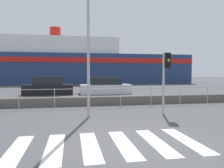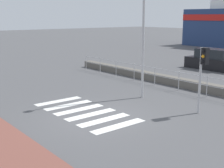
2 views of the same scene
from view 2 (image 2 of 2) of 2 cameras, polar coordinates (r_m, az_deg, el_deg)
ground_plane at (r=12.79m, az=-2.75°, el=-6.06°), size 160.00×160.00×0.00m
crosswalk at (r=13.48m, az=-5.00°, el=-5.11°), size 4.95×2.40×0.01m
seawall at (r=17.76m, az=16.10°, el=-0.49°), size 21.94×0.55×0.49m
harbor_fence at (r=16.96m, az=14.50°, el=0.63°), size 19.78×0.04×1.08m
traffic_light_far at (r=13.25m, az=16.28°, el=3.23°), size 0.34×0.32×2.79m
streetlamp at (r=15.20m, az=5.24°, el=11.66°), size 0.32×1.16×6.27m
parked_car_black at (r=25.31m, az=18.03°, el=4.09°), size 4.15×1.76×1.58m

